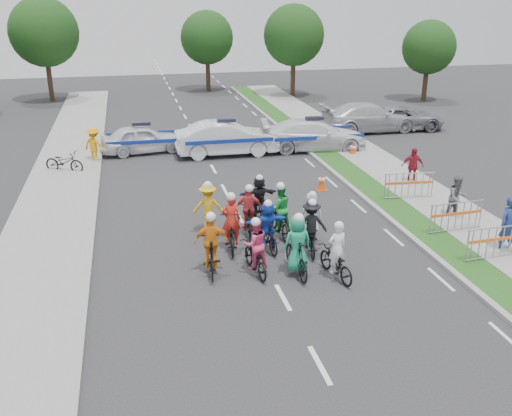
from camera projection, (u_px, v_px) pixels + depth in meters
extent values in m
plane|color=#28282B|center=(283.00, 297.00, 15.06)|extent=(90.00, 90.00, 0.00)
cube|color=gray|center=(382.00, 213.00, 20.66)|extent=(0.20, 60.00, 0.12)
cube|color=#244917|center=(400.00, 212.00, 20.80)|extent=(1.20, 60.00, 0.11)
cube|color=gray|center=(445.00, 208.00, 21.17)|extent=(2.40, 60.00, 0.13)
cube|color=gray|center=(46.00, 242.00, 18.25)|extent=(3.00, 60.00, 0.13)
imported|color=black|center=(336.00, 263.00, 15.97)|extent=(0.90, 1.80, 0.90)
imported|color=white|center=(337.00, 248.00, 15.76)|extent=(0.60, 0.45, 1.50)
sphere|color=white|center=(339.00, 226.00, 15.47)|extent=(0.26, 0.26, 0.26)
imported|color=black|center=(297.00, 257.00, 16.12)|extent=(0.59, 1.84, 1.09)
imported|color=#1B9566|center=(297.00, 243.00, 15.91)|extent=(0.82, 0.55, 1.64)
sphere|color=white|center=(299.00, 218.00, 15.59)|extent=(0.28, 0.28, 0.28)
imported|color=black|center=(255.00, 259.00, 16.23)|extent=(0.81, 1.77, 0.90)
imported|color=#E23F70|center=(255.00, 244.00, 16.01)|extent=(0.79, 0.65, 1.50)
sphere|color=white|center=(256.00, 222.00, 15.72)|extent=(0.26, 0.26, 0.26)
imported|color=black|center=(211.00, 255.00, 16.23)|extent=(0.72, 1.85, 1.08)
imported|color=orange|center=(211.00, 241.00, 16.03)|extent=(0.99, 0.51, 1.63)
sphere|color=white|center=(211.00, 217.00, 15.71)|extent=(0.28, 0.28, 0.28)
imported|color=black|center=(310.00, 238.00, 17.57)|extent=(0.90, 1.82, 0.92)
imported|color=black|center=(311.00, 224.00, 17.35)|extent=(1.07, 0.73, 1.52)
sphere|color=white|center=(312.00, 203.00, 17.06)|extent=(0.26, 0.26, 0.26)
imported|color=black|center=(267.00, 236.00, 17.66)|extent=(0.70, 1.68, 0.98)
imported|color=blue|center=(268.00, 224.00, 17.47)|extent=(1.41, 0.63, 1.46)
sphere|color=white|center=(268.00, 204.00, 17.18)|extent=(0.25, 0.25, 0.25)
imported|color=black|center=(231.00, 234.00, 17.77)|extent=(0.89, 1.94, 0.98)
imported|color=red|center=(231.00, 220.00, 17.54)|extent=(0.64, 0.47, 1.63)
sphere|color=white|center=(231.00, 197.00, 17.22)|extent=(0.28, 0.28, 0.28)
imported|color=black|center=(310.00, 226.00, 18.45)|extent=(0.71, 1.66, 0.97)
imported|color=silver|center=(311.00, 214.00, 18.25)|extent=(0.77, 0.57, 1.45)
sphere|color=white|center=(312.00, 195.00, 17.97)|extent=(0.25, 0.25, 0.25)
imported|color=black|center=(279.00, 222.00, 18.76)|extent=(0.76, 1.88, 0.97)
imported|color=green|center=(280.00, 208.00, 18.53)|extent=(0.82, 0.66, 1.61)
sphere|color=white|center=(281.00, 186.00, 18.22)|extent=(0.28, 0.28, 0.28)
imported|color=black|center=(249.00, 220.00, 18.81)|extent=(0.71, 1.75, 1.02)
imported|color=#D83C40|center=(249.00, 208.00, 18.61)|extent=(0.94, 0.49, 1.53)
sphere|color=white|center=(249.00, 188.00, 18.32)|extent=(0.27, 0.27, 0.27)
imported|color=black|center=(208.00, 220.00, 18.95)|extent=(0.87, 1.88, 0.95)
imported|color=gold|center=(208.00, 206.00, 18.73)|extent=(1.09, 0.72, 1.58)
sphere|color=white|center=(208.00, 185.00, 18.42)|extent=(0.27, 0.27, 0.27)
imported|color=black|center=(259.00, 207.00, 20.07)|extent=(0.59, 1.65, 0.97)
imported|color=black|center=(259.00, 196.00, 19.87)|extent=(1.38, 0.54, 1.46)
sphere|color=white|center=(260.00, 178.00, 19.59)|extent=(0.25, 0.25, 0.25)
imported|color=silver|center=(142.00, 139.00, 28.44)|extent=(4.32, 2.30, 1.40)
imported|color=silver|center=(226.00, 138.00, 28.02)|extent=(5.01, 1.76, 1.65)
imported|color=silver|center=(314.00, 135.00, 28.94)|extent=(5.61, 2.96, 1.55)
imported|color=#B8B8BD|center=(369.00, 117.00, 32.78)|extent=(5.66, 2.37, 1.63)
imported|color=gray|center=(401.00, 118.00, 33.32)|extent=(5.13, 2.72, 1.38)
imported|color=navy|center=(509.00, 225.00, 17.36)|extent=(0.68, 0.46, 1.83)
imported|color=#58585D|center=(457.00, 197.00, 20.07)|extent=(0.80, 0.64, 1.57)
imported|color=maroon|center=(413.00, 166.00, 23.74)|extent=(0.98, 0.58, 1.56)
imported|color=orange|center=(94.00, 145.00, 26.78)|extent=(1.24, 1.11, 1.66)
cube|color=#F24C0C|center=(321.00, 189.00, 23.27)|extent=(0.40, 0.40, 0.03)
cone|color=#F24C0C|center=(322.00, 182.00, 23.15)|extent=(0.36, 0.36, 0.70)
cylinder|color=silver|center=(322.00, 179.00, 23.12)|extent=(0.29, 0.29, 0.08)
cube|color=#F24C0C|center=(353.00, 156.00, 28.07)|extent=(0.40, 0.40, 0.03)
cone|color=#F24C0C|center=(353.00, 149.00, 27.95)|extent=(0.36, 0.36, 0.70)
cylinder|color=silver|center=(353.00, 147.00, 27.92)|extent=(0.29, 0.29, 0.08)
imported|color=black|center=(64.00, 162.00, 25.37)|extent=(1.93, 1.38, 0.96)
cylinder|color=#382619|center=(293.00, 75.00, 43.70)|extent=(0.36, 0.36, 3.25)
sphere|color=#113510|center=(294.00, 35.00, 42.67)|extent=(4.55, 4.55, 4.55)
cylinder|color=#382619|center=(425.00, 82.00, 42.01)|extent=(0.36, 0.36, 2.75)
sphere|color=#113510|center=(429.00, 47.00, 41.13)|extent=(3.85, 3.85, 3.85)
cylinder|color=#382619|center=(49.00, 77.00, 41.75)|extent=(0.36, 0.36, 3.50)
sphere|color=#113510|center=(44.00, 32.00, 40.63)|extent=(4.90, 4.90, 4.90)
cylinder|color=#382619|center=(208.00, 72.00, 46.15)|extent=(0.36, 0.36, 3.00)
sphere|color=#113510|center=(207.00, 37.00, 45.19)|extent=(4.20, 4.20, 4.20)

